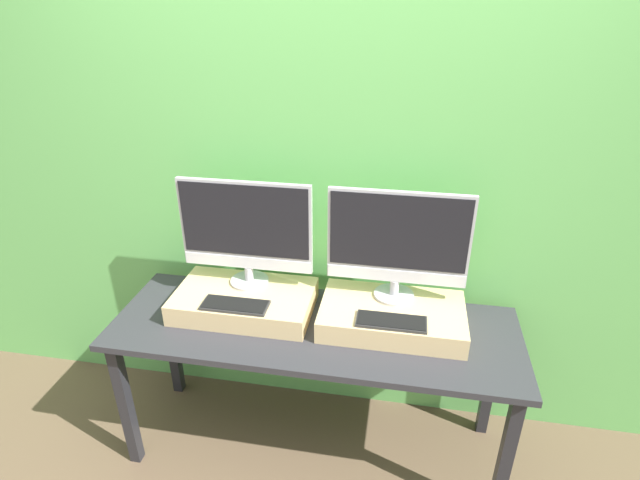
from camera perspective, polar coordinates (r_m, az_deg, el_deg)
The scene contains 8 objects.
wall_back at distance 2.27m, azimuth 0.99°, elevation 7.73°, with size 8.00×0.04×2.60m.
workbench at distance 2.26m, azimuth -0.70°, elevation -11.38°, with size 1.78×0.60×0.72m.
wooden_riser_left at distance 2.31m, azimuth -8.62°, elevation -6.88°, with size 0.62×0.37×0.10m.
monitor_left at distance 2.23m, azimuth -8.49°, elevation 1.17°, with size 0.60×0.18×0.50m.
keyboard_left at distance 2.19m, azimuth -9.68°, elevation -7.34°, with size 0.29×0.11×0.01m.
wooden_riser_right at distance 2.21m, azimuth 8.23°, elevation -8.59°, with size 0.62×0.37×0.10m.
monitor_right at distance 2.12m, azimuth 8.90°, elevation -0.21°, with size 0.60×0.18×0.50m.
keyboard_right at distance 2.08m, azimuth 8.17°, elevation -9.20°, with size 0.29×0.11×0.01m.
Camera 1 is at (0.34, -1.45, 2.03)m, focal length 28.00 mm.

